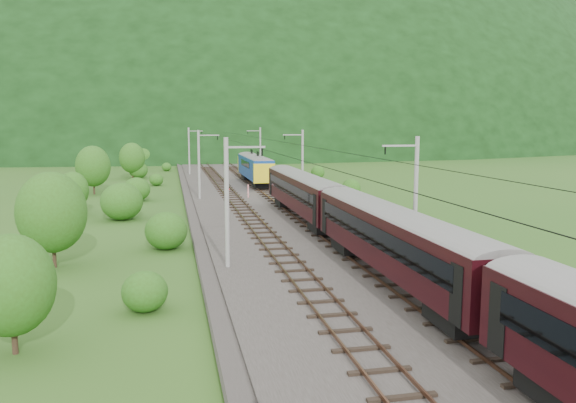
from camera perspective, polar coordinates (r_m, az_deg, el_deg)
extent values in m
plane|color=#2B581B|center=(36.46, 3.68, -6.57)|extent=(600.00, 600.00, 0.00)
cube|color=#38332D|center=(45.89, 0.31, -3.31)|extent=(14.00, 220.00, 0.30)
cube|color=brown|center=(45.27, -3.55, -3.04)|extent=(0.08, 220.00, 0.15)
cube|color=brown|center=(45.50, -1.76, -2.97)|extent=(0.08, 220.00, 0.15)
cube|color=black|center=(45.41, -2.65, -3.17)|extent=(2.40, 220.00, 0.12)
cube|color=brown|center=(46.20, 2.36, -2.80)|extent=(0.08, 220.00, 0.15)
cube|color=brown|center=(46.57, 4.07, -2.73)|extent=(0.08, 220.00, 0.15)
cube|color=black|center=(46.41, 3.21, -2.93)|extent=(2.40, 220.00, 0.12)
cylinder|color=gray|center=(34.48, -6.23, -0.16)|extent=(0.28, 0.28, 8.00)
cube|color=gray|center=(34.30, -4.31, 5.53)|extent=(2.40, 0.12, 0.12)
cylinder|color=black|center=(34.46, -2.65, 5.06)|extent=(0.10, 0.10, 0.50)
cylinder|color=gray|center=(66.23, -9.03, 3.72)|extent=(0.28, 0.28, 8.00)
cube|color=gray|center=(66.13, -8.05, 6.68)|extent=(2.40, 0.12, 0.12)
cylinder|color=black|center=(66.22, -7.18, 6.44)|extent=(0.10, 0.10, 0.50)
cylinder|color=gray|center=(98.14, -10.02, 5.08)|extent=(0.28, 0.28, 8.00)
cube|color=gray|center=(98.08, -9.36, 7.08)|extent=(2.40, 0.12, 0.12)
cylinder|color=black|center=(98.13, -8.77, 6.92)|extent=(0.10, 0.10, 0.50)
cylinder|color=gray|center=(130.09, -10.52, 5.77)|extent=(0.28, 0.28, 8.00)
cube|color=gray|center=(130.05, -10.03, 7.28)|extent=(2.40, 0.12, 0.12)
cylinder|color=black|center=(130.09, -9.58, 7.16)|extent=(0.10, 0.10, 0.50)
cylinder|color=gray|center=(162.07, -10.83, 6.19)|extent=(0.28, 0.28, 8.00)
cube|color=gray|center=(162.03, -10.43, 7.40)|extent=(2.40, 0.12, 0.12)
cylinder|color=black|center=(162.06, -10.07, 7.30)|extent=(0.10, 0.10, 0.50)
cylinder|color=gray|center=(37.76, 12.84, 0.40)|extent=(0.28, 0.28, 8.00)
cube|color=gray|center=(36.98, 11.30, 5.58)|extent=(2.40, 0.12, 0.12)
cylinder|color=black|center=(36.61, 9.85, 5.13)|extent=(0.10, 0.10, 0.50)
cylinder|color=gray|center=(67.99, 1.48, 3.93)|extent=(0.28, 0.28, 8.00)
cube|color=gray|center=(67.57, 0.50, 6.79)|extent=(2.40, 0.12, 0.12)
cylinder|color=black|center=(67.36, -0.34, 6.53)|extent=(0.10, 0.10, 0.50)
cylinder|color=gray|center=(99.34, -2.82, 5.23)|extent=(0.28, 0.28, 8.00)
cube|color=gray|center=(99.05, -3.53, 7.18)|extent=(2.40, 0.12, 0.12)
cylinder|color=black|center=(98.91, -4.10, 7.00)|extent=(0.10, 0.10, 0.50)
cylinder|color=gray|center=(131.00, -5.07, 5.89)|extent=(0.28, 0.28, 8.00)
cube|color=gray|center=(130.78, -5.61, 7.37)|extent=(2.40, 0.12, 0.12)
cylinder|color=black|center=(130.68, -6.05, 7.23)|extent=(0.10, 0.10, 0.50)
cylinder|color=gray|center=(162.80, -6.44, 6.29)|extent=(0.28, 0.28, 8.00)
cube|color=gray|center=(162.62, -6.88, 7.48)|extent=(2.40, 0.12, 0.12)
cylinder|color=black|center=(162.54, -7.23, 7.36)|extent=(0.10, 0.10, 0.50)
cylinder|color=black|center=(44.59, -2.71, 5.35)|extent=(0.03, 198.00, 0.03)
cylinder|color=black|center=(45.61, 3.28, 5.41)|extent=(0.03, 198.00, 0.03)
ellipsoid|color=black|center=(294.26, -10.15, 6.15)|extent=(504.00, 360.00, 244.00)
cube|color=black|center=(20.25, 26.94, -16.76)|extent=(2.07, 3.02, 0.85)
cube|color=black|center=(31.37, 10.77, -3.79)|extent=(2.73, 20.75, 2.83)
cylinder|color=gray|center=(31.13, 10.83, -1.50)|extent=(2.73, 20.64, 2.73)
cube|color=black|center=(30.80, 8.40, -3.31)|extent=(0.05, 18.26, 1.08)
cube|color=black|center=(31.86, 13.09, -3.05)|extent=(0.05, 18.26, 1.08)
cube|color=black|center=(25.55, 17.05, -11.04)|extent=(2.07, 3.02, 0.85)
cube|color=black|center=(38.40, 6.51, -4.33)|extent=(2.07, 3.02, 0.85)
cube|color=black|center=(51.53, 1.56, 0.96)|extent=(2.73, 20.75, 2.83)
cylinder|color=gray|center=(51.39, 1.57, 2.37)|extent=(2.73, 20.64, 2.73)
cube|color=black|center=(51.19, 0.05, 1.30)|extent=(0.05, 18.26, 1.08)
cube|color=black|center=(51.83, 3.06, 1.37)|extent=(0.05, 18.26, 1.08)
cube|color=black|center=(44.87, 3.72, -2.49)|extent=(2.07, 3.02, 0.85)
cube|color=black|center=(58.80, -0.10, 0.04)|extent=(2.07, 3.02, 0.85)
cube|color=#123F91|center=(80.78, -3.41, 3.53)|extent=(2.73, 16.97, 2.83)
cylinder|color=gray|center=(80.69, -3.42, 4.43)|extent=(2.73, 16.89, 2.73)
cube|color=black|center=(80.56, -4.39, 3.75)|extent=(0.05, 14.94, 1.08)
cube|color=black|center=(80.97, -2.44, 3.79)|extent=(0.05, 14.94, 1.08)
cube|color=black|center=(75.11, -2.72, 1.78)|extent=(2.07, 3.02, 0.85)
cube|color=black|center=(86.80, -3.98, 2.62)|extent=(2.07, 3.02, 0.85)
cube|color=yellow|center=(88.98, -4.21, 3.82)|extent=(2.79, 0.50, 2.55)
cube|color=yellow|center=(72.64, -2.43, 2.88)|extent=(2.79, 0.50, 2.55)
cube|color=black|center=(83.62, -3.73, 5.01)|extent=(0.08, 1.60, 0.85)
cylinder|color=red|center=(66.79, -4.07, 1.07)|extent=(0.17, 0.17, 1.59)
cylinder|color=red|center=(98.39, -6.16, 3.24)|extent=(0.15, 0.15, 1.43)
cylinder|color=black|center=(60.49, -6.07, 0.39)|extent=(0.12, 0.12, 1.75)
sphere|color=red|center=(60.37, -6.08, 1.26)|extent=(0.21, 0.21, 0.21)
ellipsoid|color=#2C5416|center=(28.57, -14.35, -8.85)|extent=(2.24, 2.24, 2.02)
ellipsoid|color=#2C5416|center=(41.73, -12.27, -2.93)|extent=(3.06, 3.06, 2.76)
ellipsoid|color=#2C5416|center=(55.22, -16.55, 0.00)|extent=(3.94, 3.94, 3.55)
ellipsoid|color=#2C5416|center=(68.10, -15.12, 1.21)|extent=(3.12, 3.12, 2.80)
ellipsoid|color=#2C5416|center=(83.98, -13.23, 2.17)|extent=(1.99, 1.99, 1.79)
ellipsoid|color=#2C5416|center=(95.74, -14.96, 3.10)|extent=(3.05, 3.05, 2.74)
ellipsoid|color=#2C5416|center=(108.69, -12.24, 3.45)|extent=(1.81, 1.81, 1.63)
ellipsoid|color=#2C5416|center=(124.48, -14.39, 4.51)|extent=(4.53, 4.53, 4.07)
cylinder|color=black|center=(25.28, -26.12, -10.93)|extent=(0.24, 0.24, 2.65)
ellipsoid|color=#2C5416|center=(24.84, -26.34, -7.61)|extent=(3.41, 3.41, 4.10)
cylinder|color=black|center=(38.66, -22.72, -3.81)|extent=(0.24, 0.24, 3.34)
ellipsoid|color=#2C5416|center=(38.33, -22.87, -1.01)|extent=(4.29, 4.29, 5.15)
cylinder|color=black|center=(59.63, -20.94, -0.20)|extent=(0.24, 0.24, 2.37)
ellipsoid|color=#2C5416|center=(59.46, -21.00, 1.09)|extent=(3.05, 3.05, 3.66)
cylinder|color=black|center=(76.08, -19.13, 1.96)|extent=(0.24, 0.24, 3.39)
ellipsoid|color=#2C5416|center=(75.91, -19.20, 3.41)|extent=(4.36, 4.36, 5.23)
cylinder|color=black|center=(95.13, -15.53, 3.19)|extent=(0.24, 0.24, 3.21)
ellipsoid|color=#2C5416|center=(95.00, -15.57, 4.29)|extent=(4.12, 4.12, 4.95)
ellipsoid|color=#2C5416|center=(47.84, 12.86, -2.27)|extent=(1.76, 1.76, 1.58)
ellipsoid|color=#2C5416|center=(68.95, 6.41, 1.23)|extent=(2.35, 2.35, 2.11)
ellipsoid|color=#2C5416|center=(91.84, 3.04, 2.92)|extent=(2.21, 2.21, 1.98)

